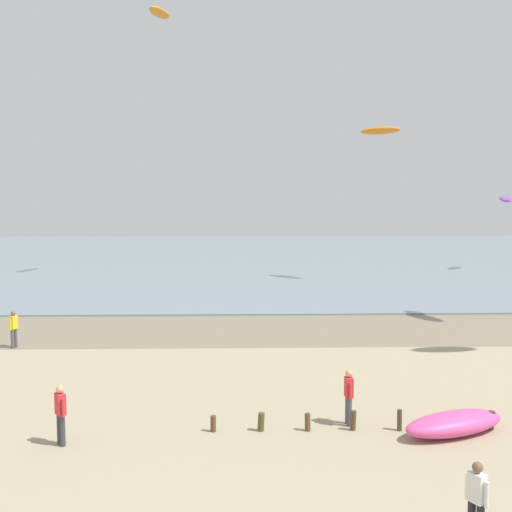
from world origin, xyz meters
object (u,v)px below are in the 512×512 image
Objects in this scene: person_left_flank at (476,500)px; grounded_kite at (454,423)px; kite_aloft_2 at (380,131)px; kite_aloft_4 at (159,13)px; person_mid_beach at (61,413)px; person_right_flank at (349,395)px; person_by_waterline at (14,328)px; kite_aloft_0 at (505,199)px.

person_left_flank is 0.51× the size of grounded_kite.
kite_aloft_4 is at bearing -144.49° from kite_aloft_2.
person_mid_beach is 1.00× the size of person_right_flank.
kite_aloft_4 is (-12.68, 35.38, 21.23)m from grounded_kite.
person_left_flank reaches higher than grounded_kite.
person_by_waterline is at bearing 114.63° from person_mid_beach.
kite_aloft_0 is at bearing 66.99° from person_left_flank.
person_left_flank is 0.48× the size of kite_aloft_2.
kite_aloft_2 is 1.11× the size of kite_aloft_4.
kite_aloft_0 is 0.89× the size of kite_aloft_4.
person_by_waterline is 0.51× the size of grounded_kite.
kite_aloft_2 is (21.37, 21.44, 11.06)m from person_by_waterline.
grounded_kite is 1.05× the size of kite_aloft_4.
person_right_flank is 0.60× the size of kite_aloft_0.
person_right_flank is at bearing -36.92° from person_by_waterline.
kite_aloft_0 is 0.80× the size of kite_aloft_2.
person_mid_beach and person_by_waterline have the same top height.
grounded_kite is (2.96, -0.89, -0.58)m from person_right_flank.
kite_aloft_0 is 15.97m from kite_aloft_2.
person_by_waterline is 0.60× the size of kite_aloft_0.
kite_aloft_2 is (16.04, 33.07, 11.06)m from person_mid_beach.
person_mid_beach is 1.00× the size of person_by_waterline.
kite_aloft_0 is (19.43, 45.76, 5.66)m from person_left_flank.
kite_aloft_4 reaches higher than kite_aloft_2.
person_right_flank is at bearing 9.31° from person_mid_beach.
person_mid_beach is 0.48× the size of kite_aloft_2.
person_mid_beach is at bearing 160.33° from grounded_kite.
person_by_waterline is at bearing 143.08° from person_right_flank.
person_by_waterline is 32.07m from kite_aloft_4.
kite_aloft_4 is (-17.43, 2.78, 9.59)m from kite_aloft_2.
person_mid_beach reaches higher than grounded_kite.
person_by_waterline is 45.26m from kite_aloft_0.
person_left_flank is at bearing -126.82° from grounded_kite.
kite_aloft_4 is at bearing 105.11° from person_left_flank.
person_by_waterline is 20.02m from grounded_kite.
person_mid_beach is 38.38m from kite_aloft_2.
person_right_flank is at bearing -59.08° from kite_aloft_2.
person_left_flank is at bearing -169.23° from kite_aloft_0.
grounded_kite is at bearing -53.70° from kite_aloft_2.
kite_aloft_2 is at bearing -82.00° from kite_aloft_4.
kite_aloft_2 reaches higher than person_right_flank.
kite_aloft_0 reaches higher than grounded_kite.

